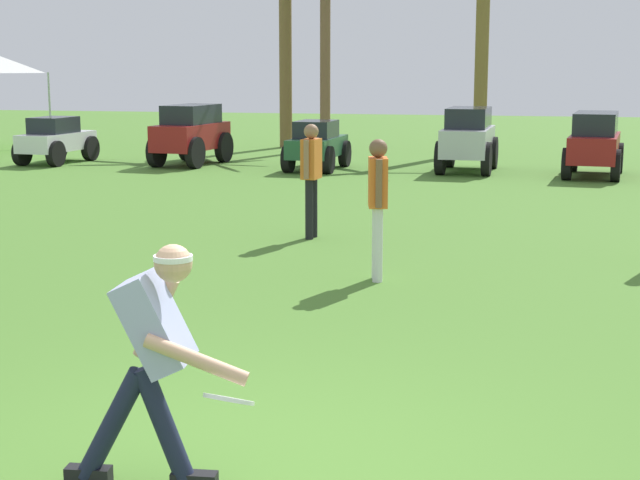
{
  "coord_description": "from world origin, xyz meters",
  "views": [
    {
      "loc": [
        1.59,
        -5.24,
        2.38
      ],
      "look_at": [
        -0.16,
        2.69,
        0.9
      ],
      "focal_mm": 55.0,
      "sensor_mm": 36.0,
      "label": 1
    }
  ],
  "objects": [
    {
      "name": "ground_plane",
      "position": [
        0.0,
        0.0,
        0.0
      ],
      "size": [
        80.0,
        80.0,
        0.0
      ],
      "primitive_type": "plane",
      "color": "#4A7B2C"
    },
    {
      "name": "frisbee_thrower",
      "position": [
        -0.43,
        -0.34,
        0.79
      ],
      "size": [
        1.13,
        0.47,
        1.41
      ],
      "color": "#191E38",
      "rests_on": "ground_plane"
    },
    {
      "name": "frisbee_in_flight",
      "position": [
        0.05,
        -0.5,
        0.61
      ],
      "size": [
        0.34,
        0.33,
        0.12
      ],
      "color": "white"
    },
    {
      "name": "teammate_midfield",
      "position": [
        -1.38,
        7.65,
        0.94
      ],
      "size": [
        0.23,
        0.5,
        1.56
      ],
      "color": "black",
      "rests_on": "ground_plane"
    },
    {
      "name": "teammate_deep",
      "position": [
        -0.08,
        5.24,
        0.94
      ],
      "size": [
        0.27,
        0.5,
        1.56
      ],
      "color": "silver",
      "rests_on": "ground_plane"
    },
    {
      "name": "parked_car_slot_a",
      "position": [
        -9.61,
        16.26,
        0.56
      ],
      "size": [
        1.26,
        2.27,
        1.1
      ],
      "color": "silver",
      "rests_on": "ground_plane"
    },
    {
      "name": "parked_car_slot_b",
      "position": [
        -6.34,
        16.62,
        0.74
      ],
      "size": [
        1.42,
        2.45,
        1.4
      ],
      "color": "maroon",
      "rests_on": "ground_plane"
    },
    {
      "name": "parked_car_slot_c",
      "position": [
        -3.21,
        16.18,
        0.56
      ],
      "size": [
        1.18,
        2.24,
        1.1
      ],
      "color": "#235133",
      "rests_on": "ground_plane"
    },
    {
      "name": "parked_car_slot_d",
      "position": [
        0.12,
        16.53,
        0.74
      ],
      "size": [
        1.26,
        2.39,
        1.4
      ],
      "color": "#B7BABF",
      "rests_on": "ground_plane"
    },
    {
      "name": "parked_car_slot_e",
      "position": [
        2.79,
        16.19,
        0.72
      ],
      "size": [
        1.38,
        2.49,
        1.34
      ],
      "color": "maroon",
      "rests_on": "ground_plane"
    },
    {
      "name": "palm_tree_far_left",
      "position": [
        -5.38,
        21.76,
        3.66
      ],
      "size": [
        3.38,
        3.35,
        6.06
      ],
      "color": "brown",
      "rests_on": "ground_plane"
    },
    {
      "name": "palm_tree_left_of_centre",
      "position": [
        -4.15,
        21.37,
        3.38
      ],
      "size": [
        3.35,
        3.23,
        5.31
      ],
      "color": "brown",
      "rests_on": "ground_plane"
    },
    {
      "name": "palm_tree_right_of_centre",
      "position": [
        0.09,
        21.44,
        3.66
      ],
      "size": [
        2.76,
        3.14,
        6.41
      ],
      "color": "brown",
      "rests_on": "ground_plane"
    }
  ]
}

